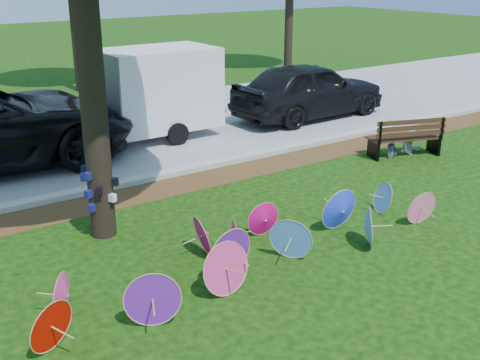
# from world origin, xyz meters

# --- Properties ---
(ground) EXTENTS (90.00, 90.00, 0.00)m
(ground) POSITION_xyz_m (0.00, 0.00, 0.00)
(ground) COLOR black
(ground) RESTS_ON ground
(mulch_strip) EXTENTS (90.00, 1.00, 0.01)m
(mulch_strip) POSITION_xyz_m (0.00, 4.50, 0.01)
(mulch_strip) COLOR #472D16
(mulch_strip) RESTS_ON ground
(curb) EXTENTS (90.00, 0.30, 0.12)m
(curb) POSITION_xyz_m (0.00, 5.20, 0.06)
(curb) COLOR #B7B5AD
(curb) RESTS_ON ground
(street) EXTENTS (90.00, 8.00, 0.01)m
(street) POSITION_xyz_m (0.00, 9.35, 0.01)
(street) COLOR gray
(street) RESTS_ON ground
(parasol_pile) EXTENTS (7.58, 2.02, 0.85)m
(parasol_pile) POSITION_xyz_m (-0.14, 0.57, 0.37)
(parasol_pile) COLOR #C60C01
(parasol_pile) RESTS_ON ground
(dark_pickup) EXTENTS (5.15, 2.18, 1.74)m
(dark_pickup) POSITION_xyz_m (6.97, 7.62, 0.87)
(dark_pickup) COLOR black
(dark_pickup) RESTS_ON ground
(cargo_trailer) EXTENTS (3.07, 1.96, 2.73)m
(cargo_trailer) POSITION_xyz_m (2.11, 8.24, 1.37)
(cargo_trailer) COLOR white
(cargo_trailer) RESTS_ON ground
(park_bench) EXTENTS (2.01, 1.31, 0.98)m
(park_bench) POSITION_xyz_m (6.34, 3.26, 0.49)
(park_bench) COLOR black
(park_bench) RESTS_ON ground
(person_left) EXTENTS (0.40, 0.29, 1.02)m
(person_left) POSITION_xyz_m (5.99, 3.31, 0.51)
(person_left) COLOR #38414D
(person_left) RESTS_ON ground
(person_right) EXTENTS (0.65, 0.55, 1.18)m
(person_right) POSITION_xyz_m (6.69, 3.31, 0.59)
(person_right) COLOR silver
(person_right) RESTS_ON ground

